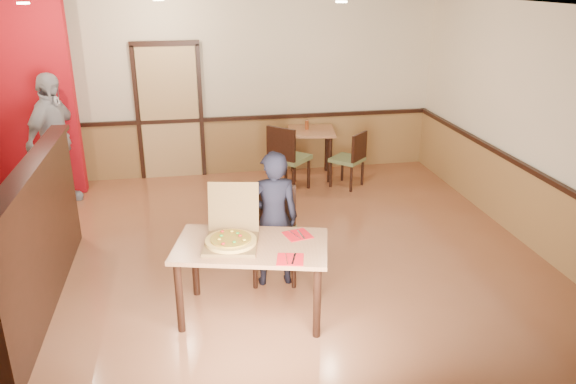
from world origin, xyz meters
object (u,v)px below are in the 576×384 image
object	(u,v)px
diner_chair	(274,230)
side_chair_right	(351,157)
passerby	(54,140)
side_table	(311,141)
condiment	(307,125)
main_table	(251,255)
diner	(273,219)
pizza_box	(231,237)
side_chair_left	(287,156)

from	to	relation	value
diner_chair	side_chair_right	world-z (taller)	diner_chair
side_chair_right	passerby	world-z (taller)	passerby
side_table	condiment	size ratio (longest dim) A/B	5.86
main_table	diner_chair	xyz separation A→B (m)	(0.33, 0.72, -0.10)
diner	pizza_box	world-z (taller)	diner
diner	side_chair_right	bearing A→B (deg)	-121.37
main_table	side_chair_left	xyz separation A→B (m)	(0.91, 3.22, -0.08)
side_chair_left	side_table	bearing A→B (deg)	-85.90
condiment	side_chair_right	bearing A→B (deg)	-49.44
main_table	side_chair_right	size ratio (longest dim) A/B	1.78
side_chair_left	diner	distance (m)	2.72
side_chair_right	side_table	size ratio (longest dim) A/B	1.05
diner_chair	side_table	world-z (taller)	diner_chair
side_chair_right	condiment	world-z (taller)	condiment
pizza_box	diner	bearing A→B (deg)	59.04
side_table	pizza_box	size ratio (longest dim) A/B	1.28
diner_chair	side_chair_right	bearing A→B (deg)	66.76
main_table	side_chair_left	bearing A→B (deg)	88.22
diner	side_chair_left	bearing A→B (deg)	-103.16
diner_chair	main_table	bearing A→B (deg)	-105.48
diner_chair	side_chair_left	distance (m)	2.56
side_chair_right	diner	size ratio (longest dim) A/B	0.60
pizza_box	condiment	bearing A→B (deg)	79.46
side_chair_right	side_table	bearing A→B (deg)	-94.95
diner	pizza_box	distance (m)	0.71
side_chair_right	diner	distance (m)	3.12
side_table	main_table	bearing A→B (deg)	-110.31
side_chair_left	main_table	bearing A→B (deg)	118.02
diner_chair	side_chair_right	distance (m)	2.96
passerby	pizza_box	distance (m)	3.95
pizza_box	condiment	world-z (taller)	pizza_box
diner_chair	side_table	xyz separation A→B (m)	(1.09, 3.10, 0.06)
diner_chair	side_chair_left	world-z (taller)	side_chair_left
main_table	side_chair_left	size ratio (longest dim) A/B	1.52
main_table	condiment	world-z (taller)	condiment
diner_chair	pizza_box	size ratio (longest dim) A/B	1.52
diner	condiment	distance (m)	3.47
side_chair_left	side_table	xyz separation A→B (m)	(0.50, 0.61, 0.04)
passerby	diner_chair	bearing A→B (deg)	-111.05
condiment	pizza_box	bearing A→B (deg)	-111.78
pizza_box	diner_chair	bearing A→B (deg)	64.37
diner_chair	pizza_box	world-z (taller)	pizza_box
main_table	diner_chair	size ratio (longest dim) A/B	1.58
diner_chair	side_table	distance (m)	3.29
side_chair_left	passerby	size ratio (longest dim) A/B	0.55
main_table	side_chair_right	bearing A→B (deg)	73.39
main_table	side_table	xyz separation A→B (m)	(1.41, 3.82, -0.04)
diner_chair	passerby	distance (m)	3.77
side_chair_right	diner_chair	bearing A→B (deg)	13.04
side_chair_right	side_table	xyz separation A→B (m)	(-0.50, 0.60, 0.12)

